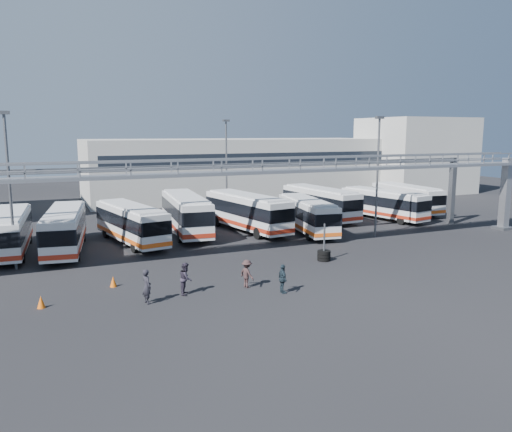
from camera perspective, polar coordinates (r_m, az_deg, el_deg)
name	(u,v)px	position (r m, az deg, el deg)	size (l,w,h in m)	color
ground	(289,273)	(32.16, 3.80, -6.51)	(140.00, 140.00, 0.00)	black
gantry	(253,179)	(36.38, -0.40, 4.21)	(51.40, 5.15, 7.10)	gray
warehouse	(240,168)	(70.66, -1.84, 5.55)	(42.00, 14.00, 8.00)	#9E9E99
building_right	(415,155)	(79.26, 17.71, 6.63)	(14.00, 12.00, 11.00)	#B2B2AD
light_pole_left	(9,182)	(35.53, -26.36, 3.46)	(0.70, 0.35, 10.21)	#4C4F54
light_pole_mid	(378,170)	(43.45, 13.72, 5.10)	(0.70, 0.35, 10.21)	#4C4F54
light_pole_back	(226,163)	(52.77, -3.40, 6.08)	(0.70, 0.35, 10.21)	#4C4F54
bus_1	(10,231)	(41.00, -26.34, -1.52)	(3.03, 10.38, 3.11)	silver
bus_2	(65,228)	(40.04, -21.02, -1.32)	(3.92, 10.83, 3.22)	silver
bus_3	(131,222)	(41.42, -14.09, -0.70)	(4.30, 10.56, 3.13)	silver
bus_4	(186,212)	(44.46, -8.04, 0.42)	(3.73, 11.57, 3.45)	silver
bus_5	(247,211)	(45.20, -1.04, 0.60)	(4.30, 11.35, 3.37)	silver
bus_6	(307,214)	(44.76, 5.86, 0.23)	(3.99, 10.28, 3.05)	silver
bus_7	(320,202)	(51.93, 7.34, 1.62)	(3.25, 10.89, 3.26)	silver
bus_8	(383,203)	(53.11, 14.36, 1.44)	(4.14, 10.29, 3.05)	silver
bus_9	(406,197)	(58.41, 16.79, 2.06)	(2.86, 10.22, 3.07)	silver
pedestrian_a	(147,286)	(26.93, -12.37, -7.87)	(0.67, 0.44, 1.84)	black
pedestrian_b	(186,278)	(28.06, -8.03, -7.08)	(0.87, 0.68, 1.79)	#27222F
pedestrian_c	(247,274)	(28.97, -1.04, -6.61)	(1.06, 0.61, 1.64)	#322121
pedestrian_d	(283,279)	(27.99, 3.06, -7.19)	(0.97, 0.40, 1.65)	#1B2832
cone_left	(113,281)	(30.39, -16.00, -7.21)	(0.40, 0.40, 0.63)	#E15B0C
cone_right	(41,302)	(28.08, -23.36, -9.00)	(0.41, 0.41, 0.65)	#E15B0C
tire_stack	(324,254)	(35.29, 7.77, -4.38)	(0.92, 0.92, 2.64)	black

